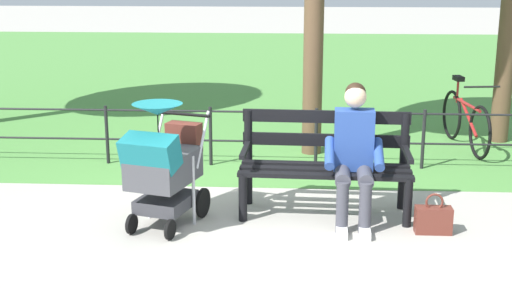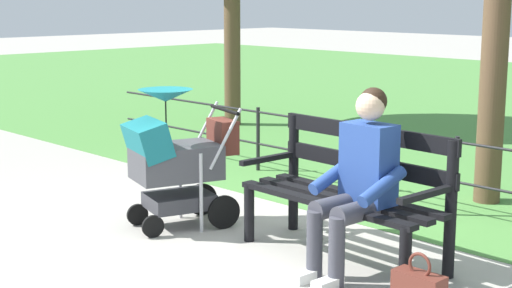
{
  "view_description": "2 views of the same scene",
  "coord_description": "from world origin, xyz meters",
  "views": [
    {
      "loc": [
        -0.38,
        6.27,
        2.36
      ],
      "look_at": [
        -0.02,
        0.21,
        0.75
      ],
      "focal_mm": 49.16,
      "sensor_mm": 36.0,
      "label": 1
    },
    {
      "loc": [
        -4.13,
        4.17,
        1.88
      ],
      "look_at": [
        0.07,
        0.12,
        0.77
      ],
      "focal_mm": 54.48,
      "sensor_mm": 36.0,
      "label": 2
    }
  ],
  "objects": [
    {
      "name": "stroller",
      "position": [
        0.8,
        0.34,
        0.59
      ],
      "size": [
        0.72,
        0.98,
        1.15
      ],
      "color": "black",
      "rests_on": "ground"
    },
    {
      "name": "person_on_bench",
      "position": [
        -0.91,
        0.11,
        0.68
      ],
      "size": [
        0.55,
        0.74,
        1.28
      ],
      "color": "#42424C",
      "rests_on": "ground"
    },
    {
      "name": "park_bench",
      "position": [
        -0.66,
        -0.12,
        0.53
      ],
      "size": [
        1.62,
        0.66,
        0.96
      ],
      "color": "black",
      "rests_on": "ground"
    },
    {
      "name": "park_fence",
      "position": [
        -0.5,
        -1.61,
        0.42
      ],
      "size": [
        8.63,
        0.04,
        0.7
      ],
      "color": "black",
      "rests_on": "ground"
    },
    {
      "name": "ground_plane",
      "position": [
        0.0,
        0.0,
        0.0
      ],
      "size": [
        60.0,
        60.0,
        0.0
      ],
      "primitive_type": "plane",
      "color": "#ADA89E"
    }
  ]
}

